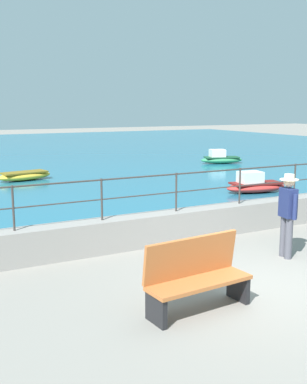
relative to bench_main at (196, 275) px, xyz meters
name	(u,v)px	position (x,y,z in m)	size (l,w,h in m)	color
ground_plane	(269,286)	(1.66, 0.20, -0.56)	(120.00, 120.00, 0.00)	gray
promenade_wall	(176,226)	(1.66, 3.40, -0.21)	(20.00, 0.56, 0.70)	gray
railing	(176,185)	(1.66, 3.40, 0.76)	(18.44, 0.04, 0.90)	#383330
lake_water	(0,154)	(1.66, 26.04, -0.53)	(64.00, 44.32, 0.06)	#236B89
bench_main	(196,275)	(0.00, 0.00, 0.00)	(1.74, 0.69, 1.13)	#B76633
person_walking	(288,211)	(3.04, 1.24, 0.42)	(0.38, 0.56, 1.75)	#4C4C56
boat_2	(221,158)	(11.31, 14.86, -0.23)	(2.47, 1.59, 0.76)	#338C59
boat_3	(24,176)	(0.52, 13.88, -0.30)	(2.43, 1.32, 0.36)	gold
boat_6	(255,185)	(7.19, 7.16, -0.23)	(2.42, 1.27, 0.76)	red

